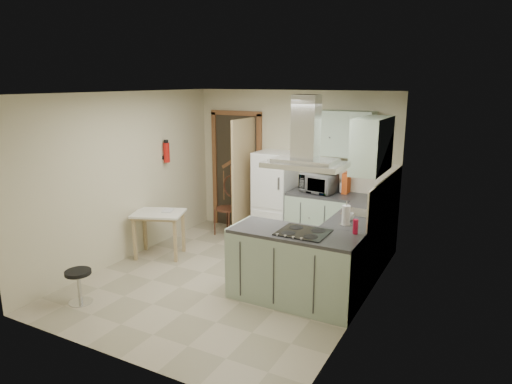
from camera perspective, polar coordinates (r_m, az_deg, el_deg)
The scene contains 28 objects.
floor at distance 6.38m, azimuth -3.21°, elevation -10.78°, with size 4.20×4.20×0.00m, color tan.
ceiling at distance 5.81m, azimuth -3.55°, elevation 12.27°, with size 4.20×4.20×0.00m, color silver.
back_wall at distance 7.80m, azimuth 4.66°, elevation 3.39°, with size 3.60×3.60×0.00m, color #C2B896.
left_wall at distance 7.06m, azimuth -15.97°, elevation 1.79°, with size 4.20×4.20×0.00m, color #C2B896.
right_wall at distance 5.29m, azimuth 13.54°, elevation -1.95°, with size 4.20×4.20×0.00m, color #C2B896.
doorway at distance 8.30m, azimuth -2.44°, elevation 2.65°, with size 1.10×0.12×2.10m, color brown.
fridge at distance 7.72m, azimuth 2.34°, elevation -0.48°, with size 0.60×0.60×1.50m, color white.
counter_back at distance 7.49m, azimuth 8.27°, elevation -3.46°, with size 1.08×0.60×0.90m, color #9EB2A0.
counter_right at distance 6.64m, azimuth 13.13°, elevation -5.94°, with size 0.60×1.95×0.90m, color #9EB2A0.
splashback at distance 7.49m, azimuth 11.36°, elevation 1.95°, with size 1.68×0.02×0.50m, color beige.
wall_cabinet_back at distance 7.23m, azimuth 11.17°, elevation 7.16°, with size 0.85×0.35×0.70m, color #9EB2A0.
wall_cabinet_right at distance 6.03m, azimuth 14.31°, elevation 5.72°, with size 0.35×0.90×0.70m, color #9EB2A0.
peninsula at distance 5.63m, azimuth 4.85°, elevation -9.30°, with size 1.55×0.65×0.90m, color #9EB2A0.
hob at distance 5.43m, azimuth 5.92°, elevation -5.04°, with size 0.58×0.50×0.01m, color black.
extractor_hood at distance 5.22m, azimuth 6.14°, elevation 3.44°, with size 0.90×0.55×0.10m, color silver.
sink at distance 6.34m, azimuth 12.93°, elevation -2.55°, with size 0.45×0.40×0.01m, color silver.
fire_extinguisher at distance 7.64m, azimuth -11.11°, elevation 4.85°, with size 0.10×0.10×0.32m, color #B2140F.
drop_leaf_table at distance 7.20m, azimuth -11.97°, elevation -5.17°, with size 0.75×0.56×0.70m, color tan.
bentwood_chair at distance 7.98m, azimuth -3.54°, elevation -2.10°, with size 0.42×0.42×0.94m, color #55241C.
stool at distance 6.06m, azimuth -21.22°, elevation -10.96°, with size 0.31×0.31×0.42m, color black.
microwave at distance 7.36m, azimuth 7.82°, elevation 1.09°, with size 0.54×0.37×0.30m, color black.
kettle at distance 7.37m, azimuth 10.89°, elevation 0.56°, with size 0.13×0.13×0.19m, color silver.
cereal_box at distance 7.39m, azimuth 11.22°, elevation 1.13°, with size 0.09×0.22×0.33m, color #CB4917.
soap_bottle at distance 6.61m, azimuth 15.43°, elevation -1.22°, with size 0.09×0.09×0.19m, color #A9A8B4.
paper_towel at distance 5.76m, azimuth 11.19°, elevation -2.83°, with size 0.10×0.10×0.26m, color silver.
cup at distance 5.98m, azimuth 11.55°, elevation -3.05°, with size 0.12×0.12×0.10m, color silver.
red_bottle at distance 5.47m, azimuth 12.33°, elevation -4.26°, with size 0.06×0.06×0.17m, color #B50F30.
book at distance 7.14m, azimuth -11.57°, elevation -1.98°, with size 0.15×0.21×0.09m, color maroon.
Camera 1 is at (3.03, -4.96, 2.65)m, focal length 32.00 mm.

